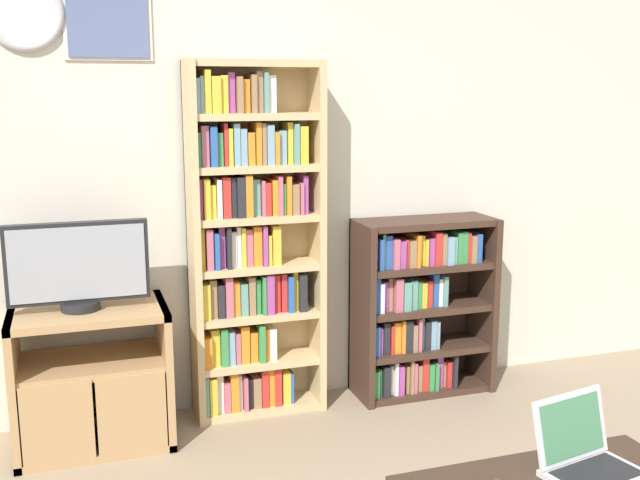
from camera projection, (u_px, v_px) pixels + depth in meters
name	position (u px, v px, depth m)	size (l,w,h in m)	color
wall_back	(262.00, 164.00, 3.96)	(6.18, 0.09, 2.60)	beige
tv_stand	(92.00, 377.00, 3.58)	(0.72, 0.48, 0.68)	tan
television	(78.00, 266.00, 3.46)	(0.64, 0.18, 0.42)	black
bookshelf_tall	(250.00, 243.00, 3.86)	(0.68, 0.25, 1.84)	tan
bookshelf_short	(415.00, 306.00, 4.20)	(0.78, 0.32, 1.00)	#3D281E
laptop	(586.00, 455.00, 2.45)	(0.36, 0.32, 0.24)	silver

